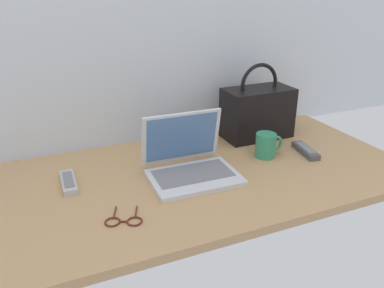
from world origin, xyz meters
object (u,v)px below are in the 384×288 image
(eyeglasses, at_px, (124,221))
(handbag, at_px, (257,112))
(book_stack, at_px, (179,139))
(remote_control_far, at_px, (69,182))
(laptop, at_px, (190,163))
(coffee_mug, at_px, (266,145))
(remote_control_near, at_px, (306,150))

(eyeglasses, height_order, handbag, handbag)
(handbag, bearing_deg, book_stack, 174.75)
(remote_control_far, bearing_deg, handbag, 9.11)
(laptop, height_order, coffee_mug, laptop)
(remote_control_far, distance_m, book_stack, 0.50)
(coffee_mug, relative_size, eyeglasses, 0.92)
(laptop, height_order, eyeglasses, laptop)
(coffee_mug, bearing_deg, book_stack, 140.03)
(remote_control_near, bearing_deg, laptop, 178.44)
(laptop, xyz_separation_m, coffee_mug, (0.34, 0.02, 0.00))
(laptop, height_order, book_stack, laptop)
(remote_control_near, xyz_separation_m, handbag, (-0.09, 0.24, 0.10))
(remote_control_far, bearing_deg, book_stack, 19.36)
(coffee_mug, distance_m, remote_control_far, 0.76)
(remote_control_far, relative_size, handbag, 0.49)
(laptop, height_order, remote_control_far, laptop)
(remote_control_far, xyz_separation_m, eyeglasses, (0.12, -0.29, -0.01))
(coffee_mug, height_order, remote_control_far, coffee_mug)
(eyeglasses, height_order, book_stack, book_stack)
(remote_control_near, bearing_deg, book_stack, 148.63)
(eyeglasses, xyz_separation_m, handbag, (0.71, 0.42, 0.11))
(coffee_mug, xyz_separation_m, handbag, (0.08, 0.20, 0.07))
(eyeglasses, distance_m, book_stack, 0.58)
(coffee_mug, height_order, book_stack, coffee_mug)
(remote_control_near, distance_m, book_stack, 0.52)
(remote_control_far, bearing_deg, remote_control_near, -6.54)
(book_stack, bearing_deg, coffee_mug, -39.97)
(handbag, bearing_deg, remote_control_near, -69.95)
(remote_control_near, xyz_separation_m, remote_control_far, (-0.92, 0.11, 0.00))
(remote_control_near, height_order, book_stack, book_stack)
(remote_control_near, bearing_deg, coffee_mug, 167.17)
(handbag, bearing_deg, coffee_mug, -111.66)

